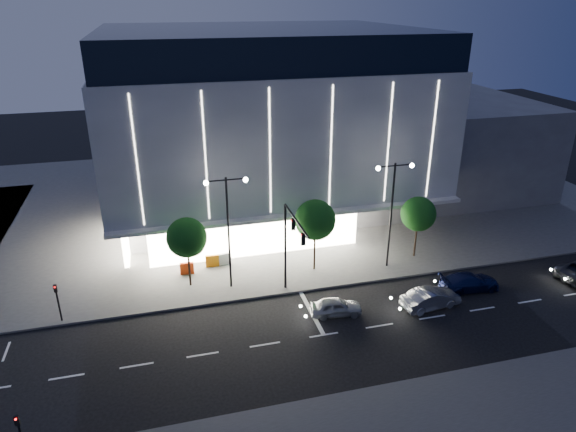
{
  "coord_description": "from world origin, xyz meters",
  "views": [
    {
      "loc": [
        -7.48,
        -28.11,
        20.7
      ],
      "look_at": [
        1.85,
        7.22,
        5.0
      ],
      "focal_mm": 32.0,
      "sensor_mm": 36.0,
      "label": 1
    }
  ],
  "objects_px": {
    "ped_signal_far": "(57,299)",
    "tree_mid": "(315,222)",
    "street_lamp_west": "(228,217)",
    "barrier_b": "(224,259)",
    "car_second": "(431,299)",
    "street_lamp_east": "(392,200)",
    "barrier_c": "(212,261)",
    "car_lead": "(336,307)",
    "tree_right": "(418,216)",
    "barrier_a": "(187,268)",
    "car_third": "(469,282)",
    "traffic_mast": "(290,238)",
    "tree_left": "(187,240)"
  },
  "relations": [
    {
      "from": "traffic_mast",
      "to": "ped_signal_far",
      "type": "relative_size",
      "value": 2.36
    },
    {
      "from": "tree_mid",
      "to": "car_third",
      "type": "distance_m",
      "value": 12.61
    },
    {
      "from": "street_lamp_west",
      "to": "tree_left",
      "type": "bearing_deg",
      "value": 161.06
    },
    {
      "from": "car_third",
      "to": "car_second",
      "type": "bearing_deg",
      "value": 112.92
    },
    {
      "from": "tree_mid",
      "to": "barrier_a",
      "type": "height_order",
      "value": "tree_mid"
    },
    {
      "from": "street_lamp_west",
      "to": "street_lamp_east",
      "type": "xyz_separation_m",
      "value": [
        13.0,
        0.0,
        0.0
      ]
    },
    {
      "from": "ped_signal_far",
      "to": "barrier_c",
      "type": "relative_size",
      "value": 2.73
    },
    {
      "from": "street_lamp_west",
      "to": "car_second",
      "type": "distance_m",
      "value": 15.76
    },
    {
      "from": "street_lamp_east",
      "to": "tree_left",
      "type": "xyz_separation_m",
      "value": [
        -15.97,
        1.02,
        -1.92
      ]
    },
    {
      "from": "car_second",
      "to": "car_third",
      "type": "bearing_deg",
      "value": -78.5
    },
    {
      "from": "barrier_a",
      "to": "ped_signal_far",
      "type": "bearing_deg",
      "value": -150.11
    },
    {
      "from": "street_lamp_west",
      "to": "barrier_b",
      "type": "relative_size",
      "value": 8.18
    },
    {
      "from": "street_lamp_east",
      "to": "tree_mid",
      "type": "relative_size",
      "value": 1.46
    },
    {
      "from": "tree_mid",
      "to": "tree_right",
      "type": "distance_m",
      "value": 9.01
    },
    {
      "from": "tree_left",
      "to": "tree_mid",
      "type": "distance_m",
      "value": 10.0
    },
    {
      "from": "street_lamp_west",
      "to": "street_lamp_east",
      "type": "height_order",
      "value": "same"
    },
    {
      "from": "car_second",
      "to": "barrier_c",
      "type": "distance_m",
      "value": 17.5
    },
    {
      "from": "tree_mid",
      "to": "barrier_a",
      "type": "xyz_separation_m",
      "value": [
        -10.13,
        1.78,
        -3.68
      ]
    },
    {
      "from": "tree_left",
      "to": "tree_mid",
      "type": "relative_size",
      "value": 0.93
    },
    {
      "from": "traffic_mast",
      "to": "car_third",
      "type": "bearing_deg",
      "value": -9.2
    },
    {
      "from": "car_lead",
      "to": "car_third",
      "type": "distance_m",
      "value": 11.01
    },
    {
      "from": "tree_right",
      "to": "street_lamp_west",
      "type": "bearing_deg",
      "value": -176.36
    },
    {
      "from": "car_second",
      "to": "ped_signal_far",
      "type": "bearing_deg",
      "value": 71.36
    },
    {
      "from": "street_lamp_east",
      "to": "barrier_c",
      "type": "relative_size",
      "value": 8.18
    },
    {
      "from": "tree_right",
      "to": "barrier_a",
      "type": "bearing_deg",
      "value": 174.68
    },
    {
      "from": "car_third",
      "to": "barrier_c",
      "type": "relative_size",
      "value": 4.19
    },
    {
      "from": "tree_mid",
      "to": "car_third",
      "type": "bearing_deg",
      "value": -29.16
    },
    {
      "from": "ped_signal_far",
      "to": "tree_mid",
      "type": "relative_size",
      "value": 0.49
    },
    {
      "from": "traffic_mast",
      "to": "barrier_b",
      "type": "xyz_separation_m",
      "value": [
        -3.97,
        6.31,
        -4.38
      ]
    },
    {
      "from": "barrier_b",
      "to": "barrier_c",
      "type": "relative_size",
      "value": 1.0
    },
    {
      "from": "ped_signal_far",
      "to": "car_second",
      "type": "xyz_separation_m",
      "value": [
        25.47,
        -4.8,
        -1.16
      ]
    },
    {
      "from": "tree_left",
      "to": "barrier_b",
      "type": "bearing_deg",
      "value": 41.2
    },
    {
      "from": "traffic_mast",
      "to": "barrier_c",
      "type": "xyz_separation_m",
      "value": [
        -5.0,
        6.2,
        -4.38
      ]
    },
    {
      "from": "ped_signal_far",
      "to": "tree_left",
      "type": "distance_m",
      "value": 9.61
    },
    {
      "from": "barrier_c",
      "to": "car_lead",
      "type": "bearing_deg",
      "value": -47.64
    },
    {
      "from": "street_lamp_west",
      "to": "tree_mid",
      "type": "xyz_separation_m",
      "value": [
        7.03,
        1.02,
        -1.62
      ]
    },
    {
      "from": "tree_right",
      "to": "car_third",
      "type": "relative_size",
      "value": 1.2
    },
    {
      "from": "traffic_mast",
      "to": "car_second",
      "type": "distance_m",
      "value": 11.02
    },
    {
      "from": "car_third",
      "to": "barrier_b",
      "type": "height_order",
      "value": "car_third"
    },
    {
      "from": "street_lamp_west",
      "to": "barrier_b",
      "type": "distance_m",
      "value": 6.44
    },
    {
      "from": "tree_right",
      "to": "barrier_c",
      "type": "bearing_deg",
      "value": 171.57
    },
    {
      "from": "barrier_b",
      "to": "car_second",
      "type": "bearing_deg",
      "value": -44.02
    },
    {
      "from": "tree_mid",
      "to": "barrier_c",
      "type": "height_order",
      "value": "tree_mid"
    },
    {
      "from": "tree_right",
      "to": "car_lead",
      "type": "bearing_deg",
      "value": -145.67
    },
    {
      "from": "barrier_a",
      "to": "street_lamp_east",
      "type": "bearing_deg",
      "value": -5.8
    },
    {
      "from": "ped_signal_far",
      "to": "tree_mid",
      "type": "xyz_separation_m",
      "value": [
        19.03,
        2.52,
        2.45
      ]
    },
    {
      "from": "ped_signal_far",
      "to": "car_third",
      "type": "height_order",
      "value": "ped_signal_far"
    },
    {
      "from": "traffic_mast",
      "to": "car_lead",
      "type": "distance_m",
      "value": 5.8
    },
    {
      "from": "barrier_b",
      "to": "barrier_c",
      "type": "bearing_deg",
      "value": 178.48
    },
    {
      "from": "tree_left",
      "to": "barrier_b",
      "type": "distance_m",
      "value": 5.23
    }
  ]
}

